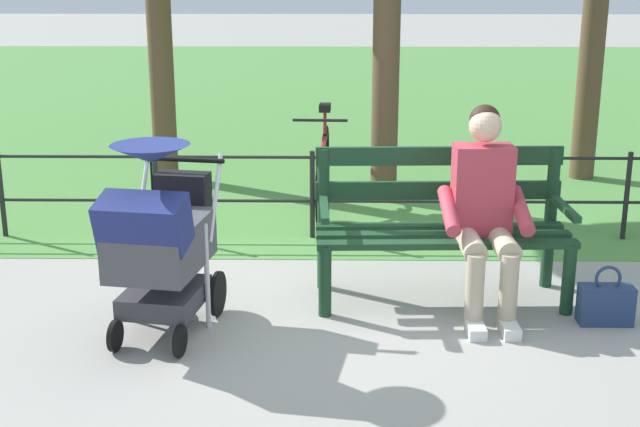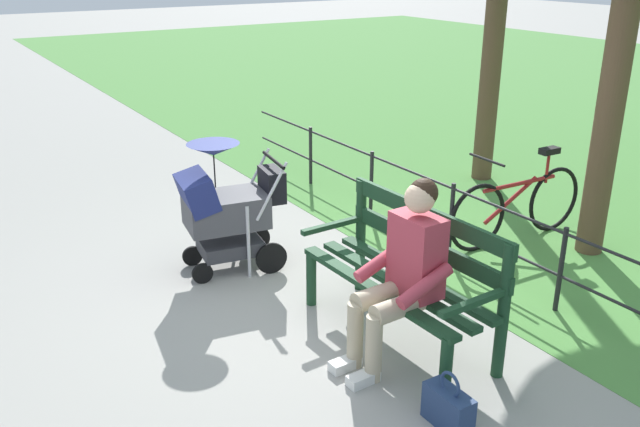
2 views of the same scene
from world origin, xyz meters
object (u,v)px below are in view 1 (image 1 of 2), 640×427
(stroller, at_px, (160,238))
(park_bench, at_px, (441,219))
(person_on_bench, at_px, (485,206))
(bicycle, at_px, (323,170))
(handbag, at_px, (606,304))

(stroller, bearing_deg, park_bench, -159.56)
(person_on_bench, xyz_separation_m, stroller, (1.91, 0.40, -0.08))
(park_bench, height_order, stroller, stroller)
(park_bench, height_order, bicycle, park_bench)
(park_bench, xyz_separation_m, stroller, (1.68, 0.63, 0.07))
(stroller, distance_m, bicycle, 2.79)
(stroller, xyz_separation_m, bicycle, (-0.90, -2.63, -0.23))
(park_bench, xyz_separation_m, bicycle, (0.78, -2.00, -0.16))
(park_bench, xyz_separation_m, handbag, (-0.95, 0.44, -0.40))
(bicycle, bearing_deg, handbag, 125.39)
(person_on_bench, bearing_deg, handbag, 163.43)
(park_bench, relative_size, person_on_bench, 1.27)
(bicycle, bearing_deg, person_on_bench, 114.48)
(handbag, bearing_deg, stroller, 4.10)
(park_bench, height_order, person_on_bench, person_on_bench)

